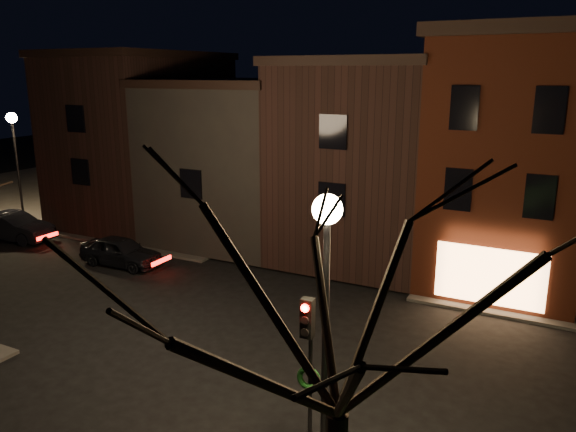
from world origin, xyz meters
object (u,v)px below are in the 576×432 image
at_px(parked_car_a, 121,251).
at_px(street_lamp_far, 14,137).
at_px(parked_car_b, 13,227).
at_px(traffic_signal, 309,355).
at_px(bare_tree_right, 341,265).
at_px(street_lamp_near, 326,264).

bearing_deg(parked_car_a, street_lamp_far, 71.84).
bearing_deg(parked_car_a, parked_car_b, 85.44).
height_order(traffic_signal, parked_car_b, traffic_signal).
xyz_separation_m(street_lamp_far, parked_car_b, (2.74, -2.78, -4.41)).
bearing_deg(parked_car_a, bare_tree_right, -128.23).
xyz_separation_m(street_lamp_near, parked_car_b, (-22.46, 9.42, -4.41)).
distance_m(street_lamp_far, parked_car_b, 5.89).
bearing_deg(bare_tree_right, street_lamp_far, 150.98).
distance_m(street_lamp_near, parked_car_a, 17.56).
height_order(bare_tree_right, parked_car_a, bare_tree_right).
xyz_separation_m(street_lamp_far, traffic_signal, (24.60, -11.71, -2.37)).
relative_size(bare_tree_right, parked_car_b, 1.83).
relative_size(street_lamp_near, bare_tree_right, 0.76).
bearing_deg(parked_car_b, parked_car_a, -100.23).
bearing_deg(traffic_signal, street_lamp_far, 154.55).
bearing_deg(street_lamp_far, parked_car_b, -45.50).
xyz_separation_m(parked_car_a, parked_car_b, (-8.09, 0.38, 0.07)).
height_order(bare_tree_right, parked_car_b, bare_tree_right).
xyz_separation_m(street_lamp_far, bare_tree_right, (26.50, -14.70, 0.97)).
distance_m(traffic_signal, parked_car_a, 16.35).
height_order(street_lamp_near, parked_car_b, street_lamp_near).
bearing_deg(traffic_signal, bare_tree_right, -57.59).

